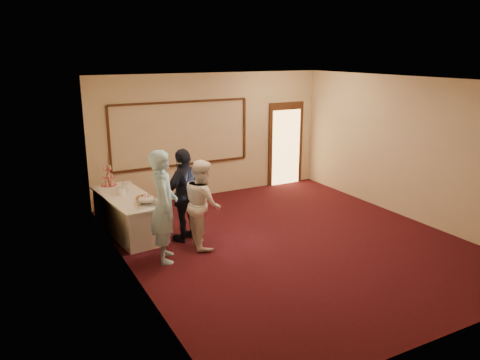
% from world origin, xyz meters
% --- Properties ---
extents(floor, '(7.00, 7.00, 0.00)m').
position_xyz_m(floor, '(0.00, 0.00, 0.00)').
color(floor, black).
rests_on(floor, ground).
extents(room_walls, '(6.04, 7.04, 3.02)m').
position_xyz_m(room_walls, '(0.00, 0.00, 2.03)').
color(room_walls, beige).
rests_on(room_walls, floor).
extents(wall_molding, '(3.45, 0.04, 1.55)m').
position_xyz_m(wall_molding, '(-0.80, 3.47, 1.60)').
color(wall_molding, '#372010').
rests_on(wall_molding, room_walls).
extents(doorway, '(1.05, 0.07, 2.20)m').
position_xyz_m(doorway, '(2.15, 3.45, 1.08)').
color(doorway, '#372010').
rests_on(doorway, floor).
extents(buffet_table, '(1.05, 2.21, 0.77)m').
position_xyz_m(buffet_table, '(-2.59, 1.84, 0.39)').
color(buffet_table, white).
rests_on(buffet_table, floor).
extents(pavlova_tray, '(0.43, 0.54, 0.18)m').
position_xyz_m(pavlova_tray, '(-2.41, 1.13, 0.85)').
color(pavlova_tray, silver).
rests_on(pavlova_tray, buffet_table).
extents(cupcake_stand, '(0.32, 0.32, 0.47)m').
position_xyz_m(cupcake_stand, '(-2.73, 2.76, 0.94)').
color(cupcake_stand, '#C13D5F').
rests_on(cupcake_stand, buffet_table).
extents(plate_stack_a, '(0.18, 0.18, 0.15)m').
position_xyz_m(plate_stack_a, '(-2.66, 1.96, 0.85)').
color(plate_stack_a, white).
rests_on(plate_stack_a, buffet_table).
extents(plate_stack_b, '(0.20, 0.20, 0.17)m').
position_xyz_m(plate_stack_b, '(-2.48, 2.24, 0.85)').
color(plate_stack_b, white).
rests_on(plate_stack_b, buffet_table).
extents(tart, '(0.29, 0.29, 0.06)m').
position_xyz_m(tart, '(-2.38, 1.46, 0.80)').
color(tart, white).
rests_on(tart, buffet_table).
extents(man, '(0.64, 0.81, 1.94)m').
position_xyz_m(man, '(-2.35, 0.32, 0.97)').
color(man, '#9ED7F3').
rests_on(man, floor).
extents(woman, '(0.71, 0.86, 1.63)m').
position_xyz_m(woman, '(-1.53, 0.58, 0.81)').
color(woman, white).
rests_on(woman, floor).
extents(guest, '(1.13, 0.84, 1.78)m').
position_xyz_m(guest, '(-1.70, 1.00, 0.89)').
color(guest, black).
rests_on(guest, floor).
extents(camera_flash, '(0.07, 0.05, 0.05)m').
position_xyz_m(camera_flash, '(-1.52, 0.85, 1.29)').
color(camera_flash, white).
rests_on(camera_flash, guest).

